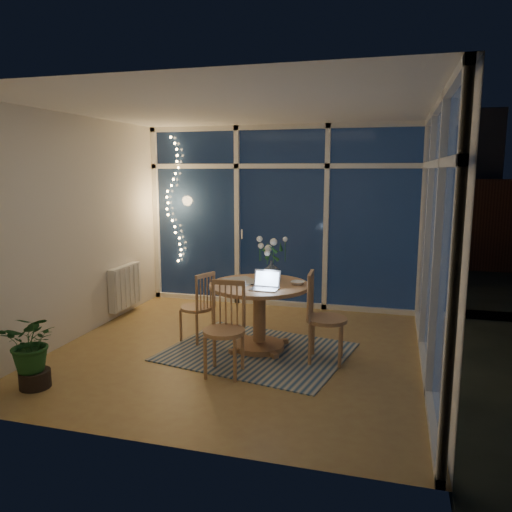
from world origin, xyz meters
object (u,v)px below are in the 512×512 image
object	(u,v)px
laptop	(264,280)
potted_plant	(33,348)
dining_table	(259,317)
flower_vase	(272,270)
chair_front	(224,329)
chair_left	(197,306)
chair_right	(327,317)

from	to	relation	value
laptop	potted_plant	size ratio (longest dim) A/B	0.37
dining_table	flower_vase	bearing A→B (deg)	73.15
dining_table	chair_front	xyz separation A→B (m)	(-0.14, -0.76, 0.09)
chair_left	laptop	distance (m)	1.05
dining_table	potted_plant	size ratio (longest dim) A/B	1.44
laptop	potted_plant	xyz separation A→B (m)	(-1.84, -1.26, -0.47)
chair_left	dining_table	bearing A→B (deg)	106.77
dining_table	laptop	xyz separation A→B (m)	(0.12, -0.25, 0.48)
dining_table	laptop	size ratio (longest dim) A/B	3.85
chair_front	potted_plant	distance (m)	1.75
potted_plant	chair_front	bearing A→B (deg)	25.25
chair_front	chair_right	bearing A→B (deg)	30.81
flower_vase	potted_plant	world-z (taller)	flower_vase
flower_vase	potted_plant	size ratio (longest dim) A/B	0.28
laptop	potted_plant	bearing A→B (deg)	-142.92
chair_left	flower_vase	size ratio (longest dim) A/B	3.98
laptop	chair_front	bearing A→B (deg)	-114.35
dining_table	laptop	world-z (taller)	laptop
chair_front	laptop	distance (m)	0.70
chair_front	potted_plant	bearing A→B (deg)	-157.76
dining_table	potted_plant	world-z (taller)	potted_plant
dining_table	flower_vase	size ratio (longest dim) A/B	5.22
chair_right	chair_front	xyz separation A→B (m)	(-0.91, -0.61, -0.02)
dining_table	chair_right	xyz separation A→B (m)	(0.76, -0.16, 0.10)
chair_right	chair_front	size ratio (longest dim) A/B	1.03
flower_vase	dining_table	bearing A→B (deg)	-106.85
chair_front	flower_vase	world-z (taller)	flower_vase
chair_front	potted_plant	world-z (taller)	chair_front
potted_plant	chair_left	bearing A→B (deg)	59.20
chair_front	laptop	size ratio (longest dim) A/B	3.25
laptop	dining_table	bearing A→B (deg)	118.78
dining_table	chair_right	world-z (taller)	chair_right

